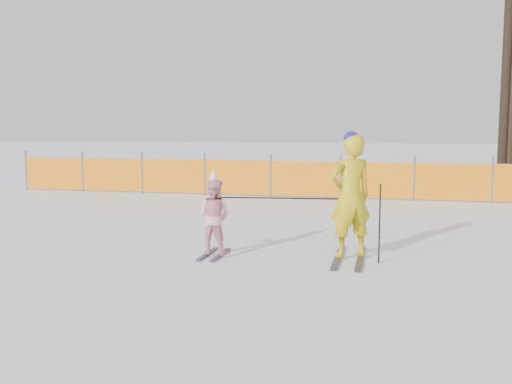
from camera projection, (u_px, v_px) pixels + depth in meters
ground at (249, 261)px, 8.70m from camera, size 120.00×120.00×0.00m
adult at (350, 196)px, 8.72m from camera, size 0.82×1.63×1.97m
child at (214, 216)px, 8.99m from camera, size 0.65×0.94×1.38m
ski_poles at (318, 208)px, 8.69m from camera, size 2.45×0.24×1.20m
safety_fence at (248, 177)px, 16.62m from camera, size 14.72×0.06×1.25m
tree_trunks at (509, 89)px, 17.00m from camera, size 0.47×0.42×6.49m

